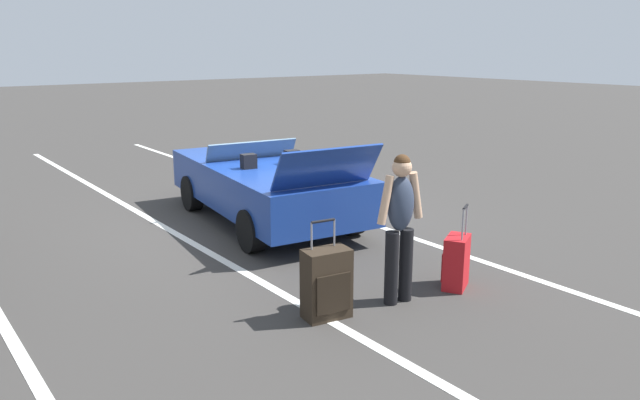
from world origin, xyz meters
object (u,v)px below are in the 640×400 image
(convertible_car, at_px, (261,183))
(traveler_person, at_px, (400,221))
(suitcase_large_black, at_px, (327,284))
(suitcase_medium_bright, at_px, (456,262))

(convertible_car, height_order, traveler_person, traveler_person)
(suitcase_large_black, height_order, suitcase_medium_bright, suitcase_large_black)
(suitcase_medium_bright, bearing_deg, traveler_person, 53.52)
(suitcase_medium_bright, xyz_separation_m, traveler_person, (0.10, 0.83, 0.62))
(suitcase_medium_bright, bearing_deg, suitcase_large_black, 51.99)
(suitcase_medium_bright, bearing_deg, convertible_car, -25.68)
(suitcase_large_black, bearing_deg, convertible_car, 167.22)
(convertible_car, height_order, suitcase_large_black, convertible_car)
(suitcase_medium_bright, distance_m, traveler_person, 1.04)
(convertible_car, relative_size, traveler_person, 2.66)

